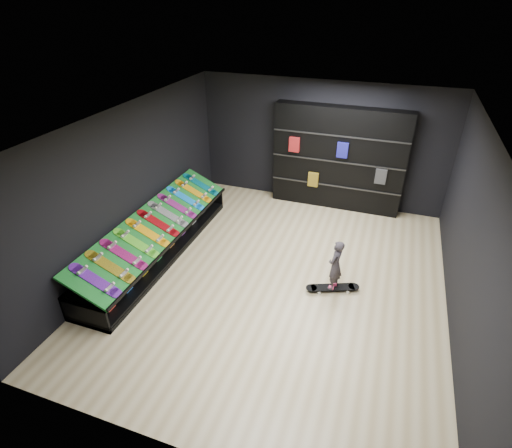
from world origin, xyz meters
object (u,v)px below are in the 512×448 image
(display_rack, at_px, (159,243))
(floor_skateboard, at_px, (332,288))
(back_shelving, at_px, (338,159))
(child, at_px, (334,274))

(display_rack, relative_size, floor_skateboard, 4.59)
(display_rack, xyz_separation_m, back_shelving, (3.03, 3.32, 0.99))
(display_rack, bearing_deg, child, 0.05)
(back_shelving, bearing_deg, display_rack, -132.36)
(display_rack, distance_m, back_shelving, 4.60)
(floor_skateboard, distance_m, child, 0.33)
(child, bearing_deg, floor_skateboard, 180.00)
(back_shelving, xyz_separation_m, floor_skateboard, (0.57, -3.32, -1.19))
(back_shelving, bearing_deg, floor_skateboard, -80.25)
(floor_skateboard, xyz_separation_m, child, (0.00, 0.00, 0.33))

